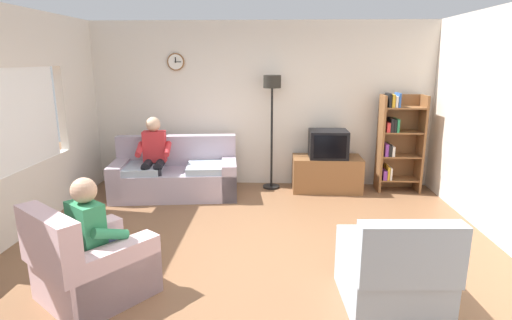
# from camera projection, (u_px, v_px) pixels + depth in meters

# --- Properties ---
(ground_plane) EXTENTS (12.00, 12.00, 0.00)m
(ground_plane) POSITION_uv_depth(u_px,v_px,m) (254.00, 251.00, 4.57)
(ground_plane) COLOR brown
(back_wall_assembly) EXTENTS (6.20, 0.17, 2.70)m
(back_wall_assembly) POSITION_uv_depth(u_px,v_px,m) (262.00, 105.00, 6.83)
(back_wall_assembly) COLOR silver
(back_wall_assembly) RESTS_ON ground_plane
(couch) EXTENTS (1.99, 1.09, 0.90)m
(couch) POSITION_uv_depth(u_px,v_px,m) (176.00, 176.00, 6.40)
(couch) COLOR #A899A8
(couch) RESTS_ON ground_plane
(tv_stand) EXTENTS (1.10, 0.56, 0.56)m
(tv_stand) POSITION_uv_depth(u_px,v_px,m) (327.00, 174.00, 6.64)
(tv_stand) COLOR brown
(tv_stand) RESTS_ON ground_plane
(tv) EXTENTS (0.60, 0.49, 0.44)m
(tv) POSITION_uv_depth(u_px,v_px,m) (328.00, 144.00, 6.50)
(tv) COLOR black
(tv) RESTS_ON tv_stand
(bookshelf) EXTENTS (0.68, 0.36, 1.59)m
(bookshelf) POSITION_uv_depth(u_px,v_px,m) (397.00, 141.00, 6.54)
(bookshelf) COLOR brown
(bookshelf) RESTS_ON ground_plane
(floor_lamp) EXTENTS (0.28, 0.28, 1.85)m
(floor_lamp) POSITION_uv_depth(u_px,v_px,m) (272.00, 101.00, 6.50)
(floor_lamp) COLOR black
(floor_lamp) RESTS_ON ground_plane
(armchair_near_window) EXTENTS (1.17, 1.19, 0.90)m
(armchair_near_window) POSITION_uv_depth(u_px,v_px,m) (91.00, 268.00, 3.62)
(armchair_near_window) COLOR beige
(armchair_near_window) RESTS_ON ground_plane
(armchair_near_bookshelf) EXTENTS (0.84, 0.92, 0.90)m
(armchair_near_bookshelf) POSITION_uv_depth(u_px,v_px,m) (393.00, 275.00, 3.49)
(armchair_near_bookshelf) COLOR #9EADBC
(armchair_near_bookshelf) RESTS_ON ground_plane
(person_on_couch) EXTENTS (0.54, 0.57, 1.24)m
(person_on_couch) POSITION_uv_depth(u_px,v_px,m) (154.00, 153.00, 6.21)
(person_on_couch) COLOR red
(person_on_couch) RESTS_ON ground_plane
(person_in_left_armchair) EXTENTS (0.62, 0.64, 1.12)m
(person_in_left_armchair) POSITION_uv_depth(u_px,v_px,m) (97.00, 232.00, 3.61)
(person_in_left_armchair) COLOR #338C59
(person_in_left_armchair) RESTS_ON ground_plane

